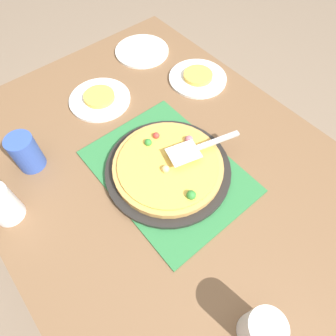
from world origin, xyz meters
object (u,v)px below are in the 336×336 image
(plate_far_right, at_px, (198,78))
(cup_far, at_px, (1,205))
(pizza_pan, at_px, (168,169))
(pizza, at_px, (168,165))
(pizza_server, at_px, (198,148))
(cup_corner, at_px, (261,330))
(plate_side, at_px, (142,51))
(plate_near_left, at_px, (100,99))
(served_slice_left, at_px, (99,97))
(served_slice_right, at_px, (198,75))
(cup_near, at_px, (26,153))

(plate_far_right, height_order, cup_far, cup_far)
(pizza_pan, distance_m, plate_far_right, 0.44)
(pizza, bearing_deg, pizza_server, -105.45)
(cup_corner, bearing_deg, plate_far_right, -34.25)
(plate_side, bearing_deg, plate_near_left, 114.01)
(served_slice_left, relative_size, cup_far, 0.92)
(plate_side, relative_size, served_slice_left, 2.00)
(pizza, relative_size, pizza_server, 1.42)
(cup_corner, bearing_deg, served_slice_right, -34.25)
(plate_far_right, distance_m, served_slice_right, 0.01)
(pizza, bearing_deg, plate_near_left, -0.69)
(pizza_pan, bearing_deg, served_slice_right, -54.86)
(plate_near_left, relative_size, plate_side, 1.00)
(served_slice_left, bearing_deg, pizza_server, -168.12)
(served_slice_left, bearing_deg, served_slice_right, -112.20)
(pizza_pan, bearing_deg, pizza, -102.85)
(pizza, relative_size, cup_corner, 2.75)
(plate_side, distance_m, cup_near, 0.64)
(cup_near, bearing_deg, plate_side, -68.84)
(plate_side, bearing_deg, cup_near, 111.16)
(plate_near_left, height_order, cup_corner, cup_corner)
(plate_far_right, bearing_deg, cup_corner, 145.75)
(cup_far, bearing_deg, pizza, -111.86)
(served_slice_right, bearing_deg, plate_side, 13.24)
(pizza_server, bearing_deg, plate_side, -19.91)
(pizza, height_order, served_slice_left, pizza)
(cup_corner, bearing_deg, pizza_pan, -15.36)
(cup_corner, bearing_deg, pizza, -15.52)
(served_slice_right, xyz_separation_m, pizza_server, (-0.28, 0.26, 0.05))
(plate_side, distance_m, cup_far, 0.80)
(plate_near_left, bearing_deg, pizza, 179.31)
(plate_far_right, distance_m, served_slice_left, 0.38)
(plate_far_right, xyz_separation_m, cup_far, (-0.08, 0.78, 0.06))
(pizza_pan, xyz_separation_m, cup_near, (0.29, 0.30, 0.05))
(plate_near_left, bearing_deg, plate_side, -65.99)
(plate_side, xyz_separation_m, served_slice_right, (-0.27, -0.06, 0.01))
(served_slice_left, height_order, cup_corner, cup_corner)
(served_slice_right, relative_size, cup_far, 0.92)
(plate_side, relative_size, served_slice_right, 2.00)
(pizza_pan, bearing_deg, served_slice_left, -0.88)
(plate_near_left, xyz_separation_m, cup_corner, (-0.85, 0.13, 0.06))
(pizza_pan, height_order, cup_corner, cup_corner)
(pizza, distance_m, served_slice_left, 0.39)
(cup_corner, bearing_deg, pizza_server, -27.03)
(plate_near_left, relative_size, cup_corner, 1.83)
(pizza_pan, height_order, served_slice_right, served_slice_right)
(plate_near_left, distance_m, served_slice_left, 0.01)
(pizza_pan, bearing_deg, plate_far_right, -54.86)
(cup_near, xyz_separation_m, pizza_server, (-0.32, -0.40, 0.01))
(served_slice_left, bearing_deg, cup_near, 108.43)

